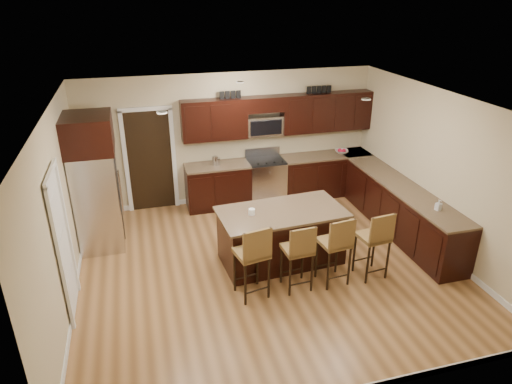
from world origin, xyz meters
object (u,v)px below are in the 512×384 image
object	(u,v)px
stool_left	(253,254)
stool_mid	(299,250)
island	(281,237)
range	(266,180)
refrigerator	(95,182)
stool_right	(337,243)
stool_extra	(376,237)

from	to	relation	value
stool_left	stool_mid	xyz separation A→B (m)	(0.69, 0.00, -0.05)
island	stool_mid	distance (m)	0.88
range	refrigerator	world-z (taller)	refrigerator
range	refrigerator	bearing A→B (deg)	-163.34
stool_right	refrigerator	xyz separation A→B (m)	(-3.47, 2.19, 0.50)
refrigerator	stool_extra	world-z (taller)	refrigerator
range	island	size ratio (longest dim) A/B	0.53
range	island	distance (m)	2.36
island	stool_extra	distance (m)	1.53
island	refrigerator	distance (m)	3.27
refrigerator	stool_right	bearing A→B (deg)	-32.21
island	stool_mid	bearing A→B (deg)	-94.40
stool_right	stool_extra	size ratio (longest dim) A/B	1.00
range	island	world-z (taller)	range
range	stool_extra	distance (m)	3.29
stool_right	stool_left	bearing A→B (deg)	173.30
range	island	bearing A→B (deg)	-100.18
stool_left	stool_mid	bearing A→B (deg)	-10.79
stool_mid	stool_right	xyz separation A→B (m)	(0.59, -0.00, 0.03)
stool_mid	stool_extra	bearing A→B (deg)	-3.63
island	stool_left	size ratio (longest dim) A/B	1.78
island	stool_left	xyz separation A→B (m)	(-0.70, -0.85, 0.31)
island	stool_right	distance (m)	1.07
stool_left	stool_right	size ratio (longest dim) A/B	1.03
refrigerator	stool_extra	bearing A→B (deg)	-27.95
refrigerator	stool_extra	xyz separation A→B (m)	(4.12, -2.19, -0.50)
stool_left	stool_extra	size ratio (longest dim) A/B	1.03
range	stool_left	bearing A→B (deg)	-109.37
range	stool_mid	xyz separation A→B (m)	(-0.42, -3.17, 0.21)
island	stool_left	bearing A→B (deg)	-133.38
stool_right	stool_extra	distance (m)	0.65
range	stool_right	distance (m)	3.19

